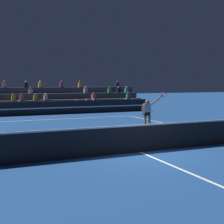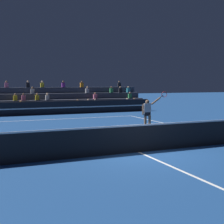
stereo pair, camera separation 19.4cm
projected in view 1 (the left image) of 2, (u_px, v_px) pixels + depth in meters
ground_plane at (140, 152)px, 11.80m from camera, size 120.00×120.00×0.00m
court_lines at (140, 152)px, 11.80m from camera, size 11.10×23.90×0.01m
tennis_net at (140, 138)px, 11.75m from camera, size 12.00×0.10×1.10m
sponsor_banner_wall at (51, 108)px, 25.97m from camera, size 18.00×0.26×1.10m
bleacher_stand at (43, 102)px, 28.85m from camera, size 18.96×3.80×2.83m
tennis_player at (148, 113)px, 16.88m from camera, size 1.35×0.61×2.21m
tennis_ball at (156, 144)px, 13.15m from camera, size 0.07×0.07×0.07m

